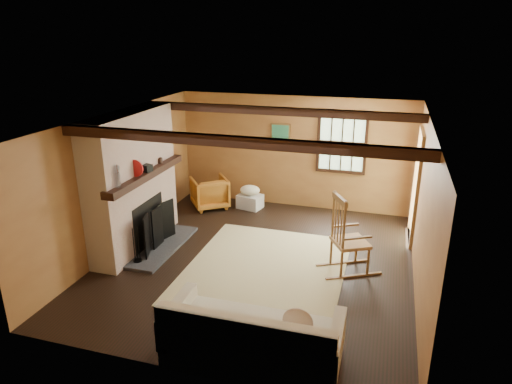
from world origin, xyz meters
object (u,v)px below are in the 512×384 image
(fireplace, at_px, (134,187))
(rocking_chair, at_px, (348,240))
(sofa, at_px, (252,341))
(armchair, at_px, (210,192))
(laundry_basket, at_px, (250,201))

(fireplace, distance_m, rocking_chair, 3.72)
(fireplace, bearing_deg, sofa, -39.70)
(fireplace, xyz_separation_m, armchair, (0.52, 2.11, -0.77))
(laundry_basket, bearing_deg, fireplace, -120.85)
(fireplace, bearing_deg, laundry_basket, 59.15)
(sofa, bearing_deg, armchair, 117.13)
(rocking_chair, height_order, sofa, rocking_chair)
(sofa, bearing_deg, rocking_chair, 71.61)
(rocking_chair, relative_size, sofa, 0.64)
(rocking_chair, distance_m, sofa, 2.64)
(fireplace, xyz_separation_m, rocking_chair, (3.68, 0.12, -0.56))
(armchair, bearing_deg, fireplace, 38.99)
(fireplace, height_order, armchair, fireplace)
(laundry_basket, bearing_deg, sofa, -72.31)
(rocking_chair, xyz_separation_m, armchair, (-3.16, 1.99, -0.21))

